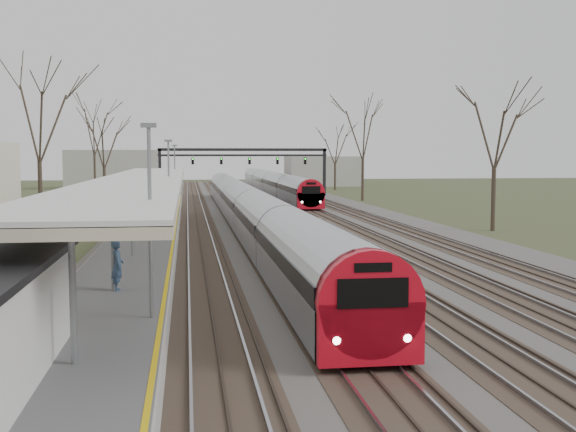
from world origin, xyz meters
TOP-DOWN VIEW (x-y plane):
  - track_bed at (0.26, 55.00)m, footprint 24.00×160.00m
  - platform at (-9.05, 37.50)m, footprint 3.50×69.00m
  - canopy at (-9.05, 32.99)m, footprint 4.10×50.00m
  - signal_gantry at (0.29, 84.99)m, footprint 21.00×0.59m
  - tree_west_far at (-17.00, 48.00)m, footprint 5.50×5.50m
  - tree_east_far at (14.00, 42.00)m, footprint 5.00×5.00m
  - train_near at (-2.50, 48.75)m, footprint 2.62×75.21m
  - train_far at (4.50, 90.00)m, footprint 2.62×60.21m
  - passenger at (-8.93, 18.01)m, footprint 0.46×0.64m

SIDE VIEW (x-z plane):
  - track_bed at x=0.26m, z-range -0.05..0.17m
  - platform at x=-9.05m, z-range 0.00..1.00m
  - train_near at x=-2.50m, z-range -0.05..3.00m
  - train_far at x=4.50m, z-range -0.05..3.00m
  - passenger at x=-8.93m, z-range 1.00..2.62m
  - canopy at x=-9.05m, z-range 2.37..5.48m
  - signal_gantry at x=0.29m, z-range 1.87..7.95m
  - tree_east_far at x=14.00m, z-range 2.14..12.44m
  - tree_west_far at x=-17.00m, z-range 2.35..13.68m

